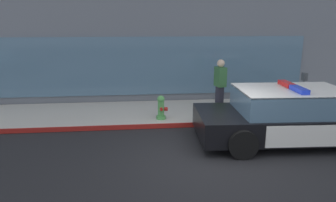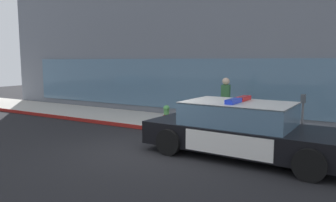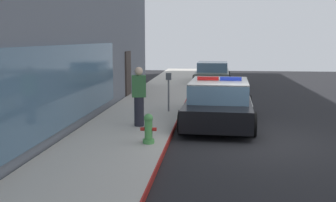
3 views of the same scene
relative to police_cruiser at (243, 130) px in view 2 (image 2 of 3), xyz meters
name	(u,v)px [view 2 (image 2 of 3)]	position (x,y,z in m)	size (l,w,h in m)	color
ground	(147,150)	(-2.40, -0.83, -0.68)	(48.00, 48.00, 0.00)	black
sidewalk	(200,126)	(-2.40, 2.64, -0.61)	(48.00, 2.65, 0.15)	#B2ADA3
curb_red_paint	(183,133)	(-2.40, 1.30, -0.61)	(28.80, 0.04, 0.14)	maroon
storefront_building	(253,14)	(-2.18, 8.07, 3.98)	(24.57, 8.21, 9.32)	slate
police_cruiser	(243,130)	(0.00, 0.00, 0.00)	(5.18, 2.33, 1.49)	black
fire_hydrant	(167,116)	(-3.29, 1.73, -0.18)	(0.34, 0.39, 0.73)	#4C994C
pedestrian_on_sidewalk	(225,103)	(-1.34, 2.31, 0.33)	(0.34, 0.44, 1.71)	#23232D
parking_meter	(303,109)	(1.15, 1.72, 0.40)	(0.12, 0.18, 1.34)	slate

